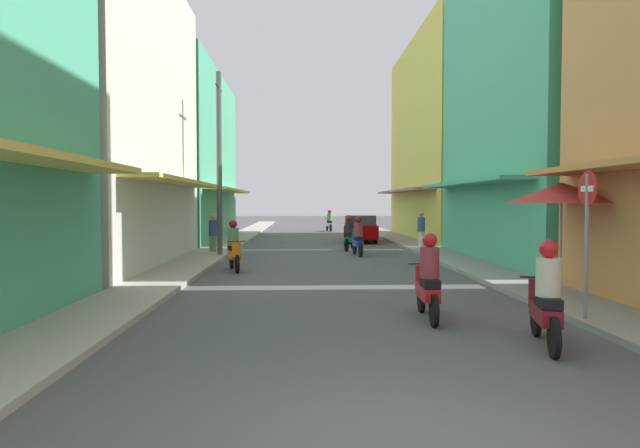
{
  "coord_description": "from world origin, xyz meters",
  "views": [
    {
      "loc": [
        -0.89,
        -4.35,
        2.11
      ],
      "look_at": [
        -0.31,
        12.77,
        1.43
      ],
      "focal_mm": 30.04,
      "sensor_mm": 36.0,
      "label": 1
    }
  ],
  "objects_px": {
    "motorbike_blue": "(358,238)",
    "vendor_umbrella": "(562,193)",
    "motorbike_red": "(428,281)",
    "motorbike_green": "(350,234)",
    "motorbike_maroon": "(545,299)",
    "motorbike_orange": "(234,248)",
    "parked_car": "(360,228)",
    "pedestrian_foreground": "(213,234)",
    "pedestrian_midway": "(421,230)",
    "street_sign_no_entry": "(587,226)",
    "motorbike_white": "(329,222)",
    "utility_pole": "(219,163)"
  },
  "relations": [
    {
      "from": "motorbike_red",
      "to": "motorbike_green",
      "type": "relative_size",
      "value": 1.04
    },
    {
      "from": "motorbike_blue",
      "to": "vendor_umbrella",
      "type": "distance_m",
      "value": 10.31
    },
    {
      "from": "motorbike_green",
      "to": "pedestrian_foreground",
      "type": "distance_m",
      "value": 6.02
    },
    {
      "from": "motorbike_orange",
      "to": "motorbike_blue",
      "type": "distance_m",
      "value": 6.26
    },
    {
      "from": "pedestrian_foreground",
      "to": "motorbike_white",
      "type": "bearing_deg",
      "value": 72.3
    },
    {
      "from": "motorbike_white",
      "to": "street_sign_no_entry",
      "type": "height_order",
      "value": "street_sign_no_entry"
    },
    {
      "from": "motorbike_orange",
      "to": "pedestrian_foreground",
      "type": "height_order",
      "value": "pedestrian_foreground"
    },
    {
      "from": "motorbike_red",
      "to": "motorbike_orange",
      "type": "bearing_deg",
      "value": 121.62
    },
    {
      "from": "parked_car",
      "to": "utility_pole",
      "type": "xyz_separation_m",
      "value": [
        -6.31,
        -8.08,
        2.89
      ]
    },
    {
      "from": "motorbike_white",
      "to": "parked_car",
      "type": "height_order",
      "value": "motorbike_white"
    },
    {
      "from": "motorbike_maroon",
      "to": "pedestrian_foreground",
      "type": "distance_m",
      "value": 16.01
    },
    {
      "from": "pedestrian_midway",
      "to": "vendor_umbrella",
      "type": "bearing_deg",
      "value": -88.96
    },
    {
      "from": "motorbike_red",
      "to": "motorbike_blue",
      "type": "xyz_separation_m",
      "value": [
        -0.05,
        11.64,
        0.0
      ]
    },
    {
      "from": "motorbike_maroon",
      "to": "motorbike_white",
      "type": "relative_size",
      "value": 0.99
    },
    {
      "from": "motorbike_white",
      "to": "street_sign_no_entry",
      "type": "xyz_separation_m",
      "value": [
        2.84,
        -30.71,
        1.01
      ]
    },
    {
      "from": "motorbike_blue",
      "to": "street_sign_no_entry",
      "type": "xyz_separation_m",
      "value": [
        2.63,
        -12.24,
        1.01
      ]
    },
    {
      "from": "vendor_umbrella",
      "to": "pedestrian_midway",
      "type": "bearing_deg",
      "value": 91.04
    },
    {
      "from": "motorbike_blue",
      "to": "vendor_umbrella",
      "type": "relative_size",
      "value": 0.71
    },
    {
      "from": "motorbike_red",
      "to": "motorbike_green",
      "type": "xyz_separation_m",
      "value": [
        -0.14,
        14.16,
        0.0
      ]
    },
    {
      "from": "motorbike_orange",
      "to": "street_sign_no_entry",
      "type": "height_order",
      "value": "street_sign_no_entry"
    },
    {
      "from": "motorbike_white",
      "to": "street_sign_no_entry",
      "type": "distance_m",
      "value": 30.86
    },
    {
      "from": "motorbike_maroon",
      "to": "pedestrian_midway",
      "type": "xyz_separation_m",
      "value": [
        1.94,
        16.76,
        0.14
      ]
    },
    {
      "from": "motorbike_orange",
      "to": "vendor_umbrella",
      "type": "bearing_deg",
      "value": -32.72
    },
    {
      "from": "motorbike_orange",
      "to": "vendor_umbrella",
      "type": "relative_size",
      "value": 0.69
    },
    {
      "from": "motorbike_red",
      "to": "pedestrian_midway",
      "type": "xyz_separation_m",
      "value": [
        3.22,
        14.88,
        0.14
      ]
    },
    {
      "from": "motorbike_maroon",
      "to": "motorbike_green",
      "type": "bearing_deg",
      "value": 95.09
    },
    {
      "from": "pedestrian_foreground",
      "to": "motorbike_maroon",
      "type": "bearing_deg",
      "value": -63.3
    },
    {
      "from": "motorbike_white",
      "to": "utility_pole",
      "type": "relative_size",
      "value": 0.25
    },
    {
      "from": "motorbike_orange",
      "to": "motorbike_green",
      "type": "height_order",
      "value": "same"
    },
    {
      "from": "motorbike_white",
      "to": "parked_car",
      "type": "distance_m",
      "value": 10.96
    },
    {
      "from": "parked_car",
      "to": "pedestrian_midway",
      "type": "height_order",
      "value": "pedestrian_midway"
    },
    {
      "from": "motorbike_maroon",
      "to": "pedestrian_foreground",
      "type": "xyz_separation_m",
      "value": [
        -7.19,
        14.3,
        0.12
      ]
    },
    {
      "from": "motorbike_white",
      "to": "parked_car",
      "type": "bearing_deg",
      "value": -84.05
    },
    {
      "from": "motorbike_blue",
      "to": "pedestrian_foreground",
      "type": "bearing_deg",
      "value": 172.38
    },
    {
      "from": "motorbike_white",
      "to": "pedestrian_foreground",
      "type": "distance_m",
      "value": 18.57
    },
    {
      "from": "motorbike_red",
      "to": "pedestrian_foreground",
      "type": "xyz_separation_m",
      "value": [
        -5.9,
        12.42,
        0.12
      ]
    },
    {
      "from": "motorbike_green",
      "to": "parked_car",
      "type": "height_order",
      "value": "motorbike_green"
    },
    {
      "from": "motorbike_orange",
      "to": "motorbike_red",
      "type": "bearing_deg",
      "value": -58.38
    },
    {
      "from": "parked_car",
      "to": "street_sign_no_entry",
      "type": "distance_m",
      "value": 19.91
    },
    {
      "from": "motorbike_orange",
      "to": "vendor_umbrella",
      "type": "height_order",
      "value": "vendor_umbrella"
    },
    {
      "from": "motorbike_maroon",
      "to": "street_sign_no_entry",
      "type": "distance_m",
      "value": 2.08
    },
    {
      "from": "motorbike_green",
      "to": "motorbike_maroon",
      "type": "height_order",
      "value": "same"
    },
    {
      "from": "motorbike_blue",
      "to": "vendor_umbrella",
      "type": "height_order",
      "value": "vendor_umbrella"
    },
    {
      "from": "motorbike_green",
      "to": "parked_car",
      "type": "bearing_deg",
      "value": 78.65
    },
    {
      "from": "motorbike_green",
      "to": "pedestrian_midway",
      "type": "bearing_deg",
      "value": 12.12
    },
    {
      "from": "utility_pole",
      "to": "motorbike_orange",
      "type": "bearing_deg",
      "value": -75.36
    },
    {
      "from": "pedestrian_foreground",
      "to": "pedestrian_midway",
      "type": "bearing_deg",
      "value": 15.05
    },
    {
      "from": "parked_car",
      "to": "motorbike_blue",
      "type": "bearing_deg",
      "value": -96.97
    },
    {
      "from": "street_sign_no_entry",
      "to": "pedestrian_midway",
      "type": "bearing_deg",
      "value": 87.63
    },
    {
      "from": "pedestrian_midway",
      "to": "street_sign_no_entry",
      "type": "relative_size",
      "value": 0.64
    }
  ]
}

